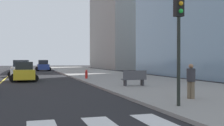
# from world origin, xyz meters

# --- Properties ---
(sidewalk_kerb_east) EXTENTS (10.00, 120.00, 0.15)m
(sidewalk_kerb_east) POSITION_xyz_m (12.20, 20.00, 0.07)
(sidewalk_kerb_east) COLOR gray
(sidewalk_kerb_east) RESTS_ON ground
(lane_divider_paint) EXTENTS (0.16, 80.00, 0.01)m
(lane_divider_paint) POSITION_xyz_m (0.00, 40.00, 0.01)
(lane_divider_paint) COLOR yellow
(lane_divider_paint) RESTS_ON ground
(parking_garage_concrete) EXTENTS (18.00, 24.00, 29.20)m
(parking_garage_concrete) POSITION_xyz_m (28.37, 62.83, 14.60)
(parking_garage_concrete) COLOR gray
(parking_garage_concrete) RESTS_ON ground
(car_yellow_nearest) EXTENTS (2.68, 4.23, 1.87)m
(car_yellow_nearest) POSITION_xyz_m (2.01, 24.92, 0.87)
(car_yellow_nearest) COLOR gold
(car_yellow_nearest) RESTS_ON ground
(car_black_second) EXTENTS (2.45, 3.82, 1.67)m
(car_black_second) POSITION_xyz_m (1.75, 44.48, 0.78)
(car_black_second) COLOR black
(car_black_second) RESTS_ON ground
(car_red_third) EXTENTS (2.79, 4.45, 1.98)m
(car_red_third) POSITION_xyz_m (1.64, 57.92, 0.93)
(car_red_third) COLOR red
(car_red_third) RESTS_ON ground
(car_white_fifth) EXTENTS (3.00, 4.67, 2.05)m
(car_white_fifth) POSITION_xyz_m (1.62, 32.60, 0.96)
(car_white_fifth) COLOR silver
(car_white_fifth) RESTS_ON ground
(car_blue_seventh) EXTENTS (2.91, 4.66, 2.08)m
(car_blue_seventh) POSITION_xyz_m (5.28, 52.62, 0.97)
(car_blue_seventh) COLOR #2D479E
(car_blue_seventh) RESTS_ON ground
(traffic_light_near_corner) EXTENTS (0.36, 0.41, 4.64)m
(traffic_light_near_corner) POSITION_xyz_m (8.19, 6.54, 3.42)
(traffic_light_near_corner) COLOR black
(traffic_light_near_corner) RESTS_ON sidewalk_kerb_east
(park_bench) EXTENTS (1.80, 0.57, 1.12)m
(park_bench) POSITION_xyz_m (9.77, 15.59, 0.69)
(park_bench) COLOR #47474C
(park_bench) RESTS_ON sidewalk_kerb_east
(pedestrian_waiting_east) EXTENTS (0.42, 0.42, 1.69)m
(pedestrian_waiting_east) POSITION_xyz_m (9.87, 8.29, 1.08)
(pedestrian_waiting_east) COLOR brown
(pedestrian_waiting_east) RESTS_ON sidewalk_kerb_east
(fire_hydrant) EXTENTS (0.26, 0.26, 0.89)m
(fire_hydrant) POSITION_xyz_m (8.13, 24.87, 0.58)
(fire_hydrant) COLOR red
(fire_hydrant) RESTS_ON sidewalk_kerb_east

